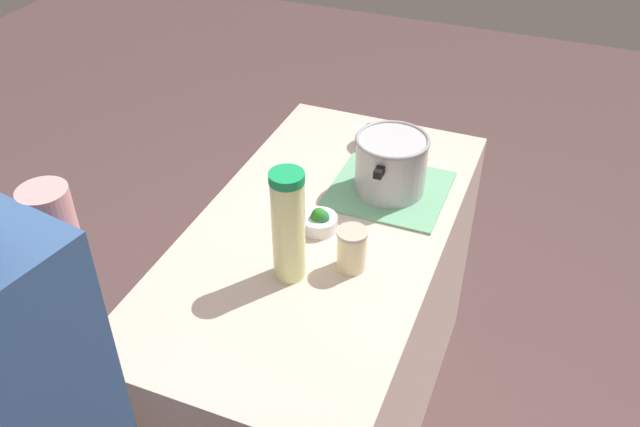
{
  "coord_description": "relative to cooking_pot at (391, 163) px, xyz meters",
  "views": [
    {
      "loc": [
        1.43,
        0.57,
        2.1
      ],
      "look_at": [
        0.0,
        0.0,
        0.95
      ],
      "focal_mm": 38.04,
      "sensor_mm": 36.0,
      "label": 1
    }
  ],
  "objects": [
    {
      "name": "broccoli_bowl_front",
      "position": [
        0.26,
        -0.13,
        -0.07
      ],
      "size": [
        0.11,
        0.11,
        0.07
      ],
      "color": "silver",
      "rests_on": "counter_slab"
    },
    {
      "name": "broccoli_bowl_center",
      "position": [
        -0.24,
        -0.13,
        -0.07
      ],
      "size": [
        0.12,
        0.12,
        0.09
      ],
      "color": "silver",
      "rests_on": "counter_slab"
    },
    {
      "name": "dish_cloth",
      "position": [
        0.0,
        0.0,
        -0.1
      ],
      "size": [
        0.34,
        0.35,
        0.01
      ],
      "primitive_type": "cube",
      "color": "#6DAF84",
      "rests_on": "counter_slab"
    },
    {
      "name": "cooking_pot",
      "position": [
        0.0,
        0.0,
        0.0
      ],
      "size": [
        0.29,
        0.22,
        0.18
      ],
      "color": "#B7B7BC",
      "rests_on": "dish_cloth"
    },
    {
      "name": "counter_slab",
      "position": [
        0.25,
        -0.13,
        -0.55
      ],
      "size": [
        1.37,
        0.71,
        0.9
      ],
      "primitive_type": "cube",
      "color": "beige",
      "rests_on": "ground_plane"
    },
    {
      "name": "lemonade_pitcher",
      "position": [
        0.47,
        -0.13,
        0.06
      ],
      "size": [
        0.09,
        0.09,
        0.32
      ],
      "color": "#EEF4A0",
      "rests_on": "counter_slab"
    },
    {
      "name": "mason_jar",
      "position": [
        0.38,
        0.01,
        -0.04
      ],
      "size": [
        0.08,
        0.08,
        0.12
      ],
      "color": "beige",
      "rests_on": "counter_slab"
    },
    {
      "name": "ground_plane",
      "position": [
        0.25,
        -0.13,
        -1.0
      ],
      "size": [
        8.0,
        8.0,
        0.0
      ],
      "primitive_type": "plane",
      "color": "brown"
    }
  ]
}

